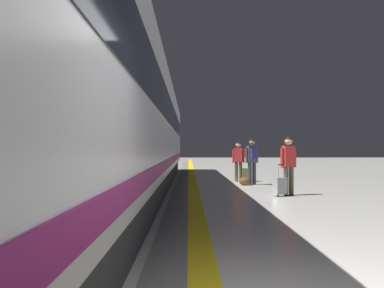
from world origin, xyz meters
The scene contains 9 objects.
safety_line_strip centered at (-0.72, 10.00, 0.00)m, with size 0.36×80.00×0.01m, color yellow.
tactile_edge_band centered at (-1.09, 10.00, 0.00)m, with size 0.68×80.00×0.01m, color slate.
high_speed_train centered at (-2.90, 7.36, 2.51)m, with size 2.94×35.44×4.97m.
passenger_near centered at (2.10, 9.53, 1.01)m, with size 0.52×0.32×1.74m.
suitcase_near centered at (1.78, 9.25, 0.31)m, with size 0.44×0.38×0.94m.
passenger_mid centered at (1.21, 14.70, 0.97)m, with size 0.51×0.27×1.67m.
suitcase_mid centered at (1.53, 14.39, 0.31)m, with size 0.39×0.26×0.57m.
passenger_far centered at (1.56, 13.13, 1.05)m, with size 0.52×0.42×1.76m.
duffel_bag_far centered at (1.23, 12.88, 0.15)m, with size 0.44×0.26×0.36m.
Camera 1 is at (-0.89, -3.01, 1.41)m, focal length 39.31 mm.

